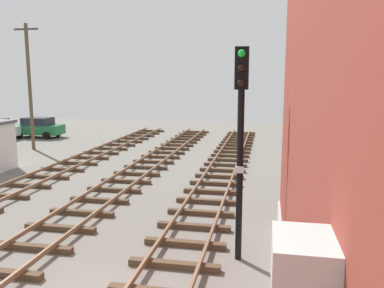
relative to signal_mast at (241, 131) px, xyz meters
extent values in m
cube|color=#4C3826|center=(-1.64, -0.88, -3.55)|extent=(2.50, 0.24, 0.18)
cube|color=#4C3826|center=(-1.64, 0.53, -3.55)|extent=(2.50, 0.24, 0.18)
cube|color=#4C3826|center=(-1.64, 1.95, -3.55)|extent=(2.50, 0.24, 0.18)
cube|color=#4C3826|center=(-1.64, 3.37, -3.55)|extent=(2.50, 0.24, 0.18)
cube|color=#4C3826|center=(-1.64, 4.78, -3.55)|extent=(2.50, 0.24, 0.18)
cube|color=#4C3826|center=(-1.64, 6.20, -3.55)|extent=(2.50, 0.24, 0.18)
cube|color=#4C3826|center=(-1.64, 7.62, -3.55)|extent=(2.50, 0.24, 0.18)
cube|color=#4C3826|center=(-1.64, 9.04, -3.55)|extent=(2.50, 0.24, 0.18)
cube|color=#4C3826|center=(-1.64, 10.45, -3.55)|extent=(2.50, 0.24, 0.18)
cube|color=#4C3826|center=(-1.64, 11.87, -3.55)|extent=(2.50, 0.24, 0.18)
cube|color=#4C3826|center=(-1.64, 13.29, -3.55)|extent=(2.50, 0.24, 0.18)
cube|color=#4C3826|center=(-1.64, 14.70, -3.55)|extent=(2.50, 0.24, 0.18)
cube|color=#4C3826|center=(-1.64, 16.12, -3.55)|extent=(2.50, 0.24, 0.18)
cube|color=#4C3826|center=(-1.64, 17.54, -3.55)|extent=(2.50, 0.24, 0.18)
cube|color=#4C3826|center=(-1.64, 18.95, -3.55)|extent=(2.50, 0.24, 0.18)
cube|color=#4C3826|center=(-1.64, 20.37, -3.55)|extent=(2.50, 0.24, 0.18)
cube|color=#4C3826|center=(-1.64, 21.79, -3.55)|extent=(2.50, 0.24, 0.18)
cube|color=#4C3826|center=(-1.64, 23.21, -3.55)|extent=(2.50, 0.24, 0.18)
cube|color=#4C3826|center=(-1.64, 24.62, -3.55)|extent=(2.50, 0.24, 0.18)
cube|color=#4C3826|center=(-1.64, 26.04, -3.55)|extent=(2.50, 0.24, 0.18)
cube|color=#4C3826|center=(-6.00, -0.59, -3.55)|extent=(2.50, 0.24, 0.18)
cube|color=#4C3826|center=(-6.00, 0.97, -3.55)|extent=(2.50, 0.24, 0.18)
cube|color=#4C3826|center=(-6.00, 2.53, -3.55)|extent=(2.50, 0.24, 0.18)
cube|color=#4C3826|center=(-6.00, 4.09, -3.55)|extent=(2.50, 0.24, 0.18)
cube|color=#4C3826|center=(-6.00, 5.66, -3.55)|extent=(2.50, 0.24, 0.18)
cube|color=#4C3826|center=(-6.00, 7.22, -3.55)|extent=(2.50, 0.24, 0.18)
cube|color=#4C3826|center=(-6.00, 8.78, -3.55)|extent=(2.50, 0.24, 0.18)
cube|color=#4C3826|center=(-6.00, 10.34, -3.55)|extent=(2.50, 0.24, 0.18)
cube|color=#4C3826|center=(-6.00, 11.91, -3.55)|extent=(2.50, 0.24, 0.18)
cube|color=#4C3826|center=(-6.00, 13.47, -3.55)|extent=(2.50, 0.24, 0.18)
cube|color=#4C3826|center=(-6.00, 15.03, -3.55)|extent=(2.50, 0.24, 0.18)
cube|color=#4C3826|center=(-6.00, 16.59, -3.55)|extent=(2.50, 0.24, 0.18)
cube|color=#4C3826|center=(-6.00, 18.16, -3.55)|extent=(2.50, 0.24, 0.18)
cube|color=#4C3826|center=(-6.00, 19.72, -3.55)|extent=(2.50, 0.24, 0.18)
cube|color=#4C3826|center=(-6.00, 21.28, -3.55)|extent=(2.50, 0.24, 0.18)
cube|color=#4C3826|center=(-6.00, 22.84, -3.55)|extent=(2.50, 0.24, 0.18)
cube|color=#4C3826|center=(-6.00, 24.40, -3.55)|extent=(2.50, 0.24, 0.18)
cube|color=#4C3826|center=(-6.00, 25.97, -3.55)|extent=(2.50, 0.24, 0.18)
cube|color=#4C3826|center=(-10.36, 3.90, -3.55)|extent=(2.50, 0.24, 0.18)
cube|color=#4C3826|center=(-10.36, 5.59, -3.55)|extent=(2.50, 0.24, 0.18)
cube|color=#4C3826|center=(-10.36, 7.28, -3.55)|extent=(2.50, 0.24, 0.18)
cube|color=#4C3826|center=(-10.36, 8.98, -3.55)|extent=(2.50, 0.24, 0.18)
cube|color=#4C3826|center=(-10.36, 10.67, -3.55)|extent=(2.50, 0.24, 0.18)
cube|color=#4C3826|center=(-10.36, 12.36, -3.55)|extent=(2.50, 0.24, 0.18)
cube|color=#4C3826|center=(-10.36, 14.05, -3.55)|extent=(2.50, 0.24, 0.18)
cube|color=#4C3826|center=(-10.36, 15.75, -3.55)|extent=(2.50, 0.24, 0.18)
cube|color=#4C3826|center=(-10.36, 17.44, -3.55)|extent=(2.50, 0.24, 0.18)
cube|color=#4C3826|center=(-10.36, 19.13, -3.55)|extent=(2.50, 0.24, 0.18)
cube|color=#4C3826|center=(-10.36, 20.82, -3.55)|extent=(2.50, 0.24, 0.18)
cube|color=#4C3826|center=(-10.36, 22.52, -3.55)|extent=(2.50, 0.24, 0.18)
cube|color=#4C3826|center=(-10.36, 24.21, -3.55)|extent=(2.50, 0.24, 0.18)
cube|color=#4C3826|center=(-10.36, 25.90, -3.55)|extent=(2.50, 0.24, 0.18)
cylinder|color=black|center=(0.00, 0.02, -1.27)|extent=(0.18, 0.18, 4.73)
cube|color=black|center=(0.00, 0.02, 1.65)|extent=(0.36, 0.24, 1.10)
sphere|color=#19E53F|center=(0.00, -0.16, 2.01)|extent=(0.20, 0.20, 0.20)
sphere|color=black|center=(0.00, -0.16, 1.65)|extent=(0.20, 0.20, 0.20)
sphere|color=black|center=(0.00, -0.16, 1.28)|extent=(0.20, 0.20, 0.20)
cube|color=white|center=(0.00, -0.12, -1.03)|extent=(0.24, 0.03, 0.18)
cube|color=silver|center=(0.98, -7.72, 0.04)|extent=(0.44, 0.60, 0.44)
cube|color=#1E6B38|center=(-18.92, 20.32, -2.92)|extent=(4.20, 1.80, 0.80)
cube|color=#1E232D|center=(-18.92, 20.32, -2.20)|extent=(2.31, 1.66, 0.64)
cylinder|color=black|center=(-17.61, 21.22, -3.32)|extent=(0.64, 0.24, 0.64)
cylinder|color=black|center=(-17.61, 19.42, -3.32)|extent=(0.64, 0.24, 0.64)
cylinder|color=black|center=(-20.22, 21.22, -3.32)|extent=(0.64, 0.24, 0.64)
cylinder|color=black|center=(-20.22, 19.42, -3.32)|extent=(0.64, 0.24, 0.64)
cylinder|color=black|center=(-20.74, 19.39, -3.32)|extent=(0.64, 0.24, 0.64)
cylinder|color=brown|center=(-15.90, 14.87, 0.79)|extent=(0.24, 0.24, 8.84)
cube|color=#4C3D2D|center=(-15.90, 14.87, 4.81)|extent=(1.80, 0.12, 0.12)
camera|label=1|loc=(0.70, -10.43, 1.35)|focal=36.70mm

